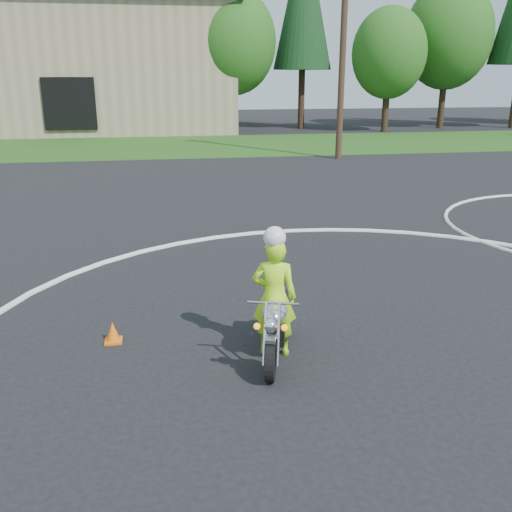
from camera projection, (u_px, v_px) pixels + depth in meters
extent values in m
plane|color=black|center=(509.00, 483.00, 5.27)|extent=(120.00, 120.00, 0.00)
cube|color=#1E4714|center=(215.00, 145.00, 30.63)|extent=(120.00, 10.00, 0.02)
torus|color=silver|center=(385.00, 340.00, 8.08)|extent=(12.12, 12.12, 0.12)
cylinder|color=black|center=(271.00, 360.00, 6.97)|extent=(0.26, 0.56, 0.55)
cylinder|color=black|center=(279.00, 318.00, 8.18)|extent=(0.26, 0.56, 0.55)
cube|color=black|center=(276.00, 329.00, 7.59)|extent=(0.39, 0.55, 0.27)
ellipsoid|color=silver|center=(275.00, 311.00, 7.31)|extent=(0.48, 0.65, 0.26)
cube|color=black|center=(278.00, 300.00, 7.75)|extent=(0.38, 0.59, 0.09)
cylinder|color=white|center=(265.00, 333.00, 6.95)|extent=(0.13, 0.33, 0.73)
cylinder|color=white|center=(278.00, 334.00, 6.93)|extent=(0.13, 0.33, 0.73)
cube|color=#BABBC1|center=(271.00, 339.00, 6.86)|extent=(0.18, 0.23, 0.05)
cylinder|color=#BABAC0|center=(273.00, 303.00, 6.99)|extent=(0.62, 0.21, 0.03)
sphere|color=white|center=(270.00, 326.00, 6.73)|extent=(0.16, 0.16, 0.16)
sphere|color=orange|center=(257.00, 326.00, 6.78)|extent=(0.08, 0.08, 0.08)
sphere|color=orange|center=(284.00, 328.00, 6.74)|extent=(0.08, 0.08, 0.08)
cylinder|color=white|center=(288.00, 325.00, 7.95)|extent=(0.28, 0.72, 0.07)
imported|color=#B5FF1A|center=(274.00, 297.00, 7.51)|extent=(0.67, 0.54, 1.62)
sphere|color=white|center=(275.00, 238.00, 7.21)|extent=(0.29, 0.29, 0.29)
cone|color=orange|center=(113.00, 332.00, 8.01)|extent=(0.22, 0.22, 0.30)
cube|color=orange|center=(114.00, 341.00, 8.06)|extent=(0.24, 0.24, 0.03)
cube|color=black|center=(69.00, 104.00, 33.34)|extent=(3.00, 0.16, 3.00)
cylinder|color=#382619|center=(234.00, 107.00, 37.04)|extent=(0.44, 0.44, 3.24)
ellipsoid|color=#1E5116|center=(233.00, 42.00, 35.84)|extent=(5.40, 5.40, 6.48)
cylinder|color=#382619|center=(301.00, 100.00, 39.61)|extent=(0.44, 0.44, 3.96)
cylinder|color=#382619|center=(385.00, 109.00, 37.76)|extent=(0.44, 0.44, 2.88)
ellipsoid|color=#1E5116|center=(389.00, 53.00, 36.70)|extent=(4.80, 4.80, 5.76)
cylinder|color=#382619|center=(442.00, 102.00, 40.34)|extent=(0.44, 0.44, 3.60)
ellipsoid|color=#1E5116|center=(448.00, 35.00, 39.01)|extent=(6.00, 6.00, 7.20)
cylinder|color=#382619|center=(172.00, 110.00, 37.39)|extent=(0.44, 0.44, 2.88)
ellipsoid|color=#1E5116|center=(169.00, 53.00, 36.32)|extent=(4.80, 4.80, 5.76)
cylinder|color=#473321|center=(343.00, 41.00, 24.29)|extent=(0.28, 0.28, 10.00)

